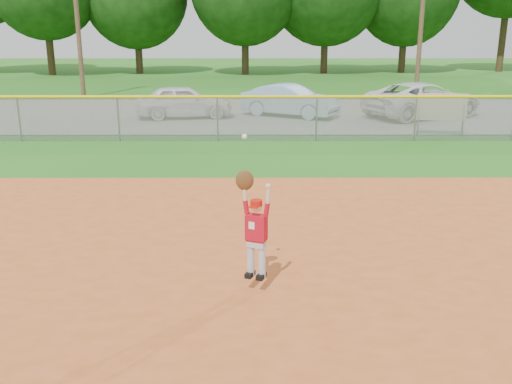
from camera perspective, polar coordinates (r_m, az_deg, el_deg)
ground at (r=9.92m, az=-7.37°, el=-6.28°), size 120.00×120.00×0.00m
clay_infield at (r=7.27m, az=-10.32°, el=-15.25°), size 24.00×16.00×0.04m
parking_strip at (r=25.40m, az=-3.00°, el=7.79°), size 44.00×10.00×0.03m
car_white_a at (r=24.37m, az=-7.22°, el=8.97°), size 4.18×2.17×1.36m
car_blue at (r=24.62m, az=3.39°, el=9.13°), size 4.28×3.19×1.35m
car_white_b at (r=25.41m, az=16.36°, el=8.85°), size 5.74×4.53×1.45m
sponsor_sign at (r=21.13m, az=18.06°, el=7.97°), size 1.69×0.33×1.51m
outfield_fence at (r=19.34m, az=-3.88°, el=7.67°), size 40.06×0.10×1.55m
power_lines at (r=31.09m, az=-0.65°, el=18.00°), size 19.40×0.24×9.00m
ballplayer at (r=8.17m, az=-0.15°, el=-3.38°), size 0.52×0.34×2.11m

